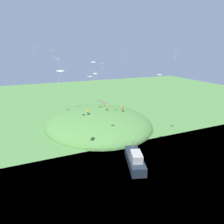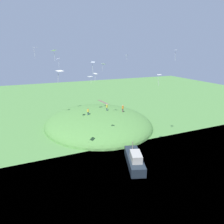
{
  "view_description": "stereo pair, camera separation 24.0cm",
  "coord_description": "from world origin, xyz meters",
  "px_view_note": "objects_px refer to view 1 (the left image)",
  "views": [
    {
      "loc": [
        -37.6,
        16.25,
        17.94
      ],
      "look_at": [
        -0.04,
        -0.11,
        5.33
      ],
      "focal_mm": 32.72,
      "sensor_mm": 36.0,
      "label": 1
    },
    {
      "loc": [
        -37.69,
        16.03,
        17.94
      ],
      "look_at": [
        -0.04,
        -0.11,
        5.33
      ],
      "focal_mm": 32.72,
      "sensor_mm": 36.0,
      "label": 2
    }
  ],
  "objects_px": {
    "boat_on_lake": "(135,160)",
    "person_on_hilltop": "(88,111)",
    "kite_7": "(60,72)",
    "mooring_post": "(139,139)",
    "kite_3": "(35,48)",
    "kite_9": "(127,55)",
    "kite_10": "(54,51)",
    "kite_0": "(176,51)",
    "kite_5": "(159,75)",
    "kite_8": "(103,64)",
    "kite_6": "(58,59)",
    "person_watching_kites": "(107,106)",
    "kite_4": "(93,64)",
    "person_near_shore": "(123,108)",
    "kite_2": "(90,77)",
    "kite_1": "(95,74)"
  },
  "relations": [
    {
      "from": "kite_8",
      "to": "mooring_post",
      "type": "distance_m",
      "value": 16.72
    },
    {
      "from": "kite_4",
      "to": "kite_6",
      "type": "bearing_deg",
      "value": 26.79
    },
    {
      "from": "person_near_shore",
      "to": "kite_2",
      "type": "distance_m",
      "value": 10.95
    },
    {
      "from": "person_near_shore",
      "to": "kite_4",
      "type": "xyz_separation_m",
      "value": [
        -13.05,
        11.6,
        11.62
      ]
    },
    {
      "from": "kite_0",
      "to": "kite_10",
      "type": "xyz_separation_m",
      "value": [
        18.88,
        17.16,
        -0.08
      ]
    },
    {
      "from": "kite_4",
      "to": "person_near_shore",
      "type": "bearing_deg",
      "value": -41.64
    },
    {
      "from": "kite_3",
      "to": "kite_6",
      "type": "relative_size",
      "value": 1.26
    },
    {
      "from": "mooring_post",
      "to": "boat_on_lake",
      "type": "bearing_deg",
      "value": 145.35
    },
    {
      "from": "kite_1",
      "to": "kite_8",
      "type": "distance_m",
      "value": 6.77
    },
    {
      "from": "person_watching_kites",
      "to": "person_on_hilltop",
      "type": "height_order",
      "value": "person_watching_kites"
    },
    {
      "from": "person_on_hilltop",
      "to": "kite_7",
      "type": "height_order",
      "value": "kite_7"
    },
    {
      "from": "person_watching_kites",
      "to": "kite_5",
      "type": "relative_size",
      "value": 1.0
    },
    {
      "from": "kite_3",
      "to": "kite_4",
      "type": "xyz_separation_m",
      "value": [
        -14.12,
        -7.12,
        -2.27
      ]
    },
    {
      "from": "kite_7",
      "to": "boat_on_lake",
      "type": "bearing_deg",
      "value": -102.18
    },
    {
      "from": "person_on_hilltop",
      "to": "kite_2",
      "type": "distance_m",
      "value": 7.78
    },
    {
      "from": "person_near_shore",
      "to": "kite_10",
      "type": "xyz_separation_m",
      "value": [
        4.18,
        14.79,
        13.35
      ]
    },
    {
      "from": "person_near_shore",
      "to": "kite_6",
      "type": "relative_size",
      "value": 1.12
    },
    {
      "from": "kite_3",
      "to": "kite_5",
      "type": "height_order",
      "value": "kite_3"
    },
    {
      "from": "kite_7",
      "to": "mooring_post",
      "type": "distance_m",
      "value": 21.99
    },
    {
      "from": "person_near_shore",
      "to": "kite_4",
      "type": "relative_size",
      "value": 0.99
    },
    {
      "from": "person_watching_kites",
      "to": "kite_1",
      "type": "height_order",
      "value": "kite_1"
    },
    {
      "from": "person_watching_kites",
      "to": "mooring_post",
      "type": "xyz_separation_m",
      "value": [
        -11.98,
        -2.14,
        -4.07
      ]
    },
    {
      "from": "kite_7",
      "to": "mooring_post",
      "type": "bearing_deg",
      "value": -71.66
    },
    {
      "from": "person_near_shore",
      "to": "kite_10",
      "type": "bearing_deg",
      "value": 36.54
    },
    {
      "from": "boat_on_lake",
      "to": "kite_7",
      "type": "relative_size",
      "value": 4.54
    },
    {
      "from": "person_near_shore",
      "to": "kite_5",
      "type": "height_order",
      "value": "kite_5"
    },
    {
      "from": "kite_1",
      "to": "kite_4",
      "type": "xyz_separation_m",
      "value": [
        -15.43,
        5.56,
        3.42
      ]
    },
    {
      "from": "boat_on_lake",
      "to": "person_on_hilltop",
      "type": "bearing_deg",
      "value": -154.14
    },
    {
      "from": "kite_10",
      "to": "kite_5",
      "type": "bearing_deg",
      "value": -150.42
    },
    {
      "from": "kite_8",
      "to": "kite_6",
      "type": "bearing_deg",
      "value": 98.68
    },
    {
      "from": "kite_3",
      "to": "kite_8",
      "type": "bearing_deg",
      "value": -111.87
    },
    {
      "from": "kite_1",
      "to": "kite_3",
      "type": "relative_size",
      "value": 0.87
    },
    {
      "from": "boat_on_lake",
      "to": "kite_10",
      "type": "relative_size",
      "value": 3.32
    },
    {
      "from": "kite_5",
      "to": "mooring_post",
      "type": "distance_m",
      "value": 15.36
    },
    {
      "from": "person_watching_kites",
      "to": "kite_3",
      "type": "xyz_separation_m",
      "value": [
        -0.43,
        15.13,
        13.6
      ]
    },
    {
      "from": "kite_0",
      "to": "kite_7",
      "type": "xyz_separation_m",
      "value": [
        -0.93,
        19.38,
        -2.55
      ]
    },
    {
      "from": "kite_3",
      "to": "kite_9",
      "type": "relative_size",
      "value": 1.35
    },
    {
      "from": "kite_5",
      "to": "person_on_hilltop",
      "type": "bearing_deg",
      "value": 19.23
    },
    {
      "from": "person_on_hilltop",
      "to": "kite_6",
      "type": "bearing_deg",
      "value": -113.86
    },
    {
      "from": "kite_3",
      "to": "kite_7",
      "type": "distance_m",
      "value": 17.06
    },
    {
      "from": "kite_6",
      "to": "kite_7",
      "type": "xyz_separation_m",
      "value": [
        -10.36,
        1.48,
        -1.12
      ]
    },
    {
      "from": "kite_9",
      "to": "kite_10",
      "type": "height_order",
      "value": "kite_10"
    },
    {
      "from": "person_watching_kites",
      "to": "kite_8",
      "type": "height_order",
      "value": "kite_8"
    },
    {
      "from": "mooring_post",
      "to": "kite_6",
      "type": "bearing_deg",
      "value": 69.7
    },
    {
      "from": "kite_3",
      "to": "kite_10",
      "type": "distance_m",
      "value": 5.04
    },
    {
      "from": "kite_0",
      "to": "kite_3",
      "type": "xyz_separation_m",
      "value": [
        15.77,
        21.09,
        0.47
      ]
    },
    {
      "from": "person_near_shore",
      "to": "mooring_post",
      "type": "bearing_deg",
      "value": 134.39
    },
    {
      "from": "person_on_hilltop",
      "to": "kite_8",
      "type": "bearing_deg",
      "value": -34.67
    },
    {
      "from": "person_watching_kites",
      "to": "kite_9",
      "type": "xyz_separation_m",
      "value": [
        -1.62,
        -4.35,
        12.04
      ]
    },
    {
      "from": "kite_5",
      "to": "kite_10",
      "type": "relative_size",
      "value": 0.71
    }
  ]
}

